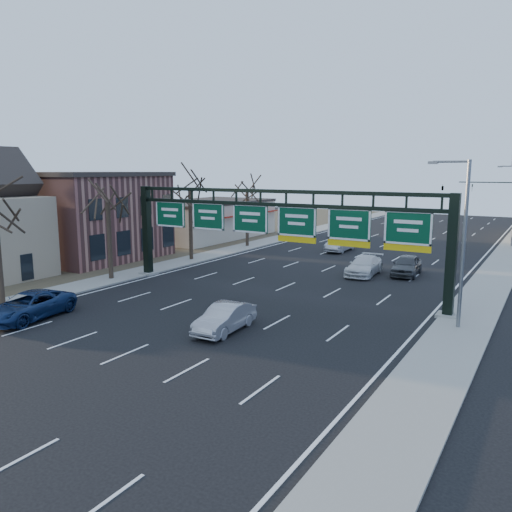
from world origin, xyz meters
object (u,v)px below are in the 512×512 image
Objects in this scene: sign_gantry at (275,227)px; car_blue_suv at (29,306)px; car_white_wagon at (364,266)px; car_silver_sedan at (225,318)px.

sign_gantry reaches higher than car_blue_suv.
sign_gantry is 4.43× the size of car_blue_suv.
sign_gantry is at bearing -113.33° from car_white_wagon.
sign_gantry is 4.71× the size of car_white_wagon.
car_white_wagon is at bearing 81.93° from car_silver_sedan.
car_silver_sedan is 17.93m from car_white_wagon.
car_blue_suv is at bearing -125.15° from sign_gantry.
sign_gantry is 16.15m from car_blue_suv.
car_silver_sedan is (10.93, 3.98, -0.04)m from car_blue_suv.
car_silver_sedan is at bearing -97.57° from car_white_wagon.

